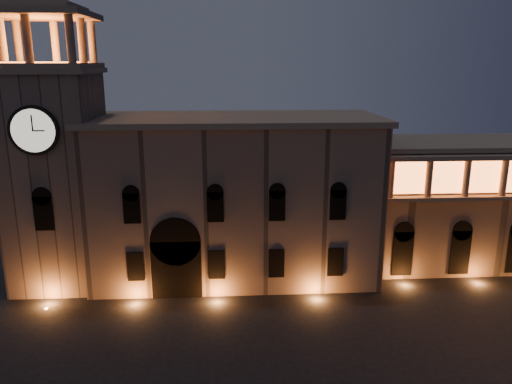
% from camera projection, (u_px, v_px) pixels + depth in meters
% --- Properties ---
extents(government_building, '(30.80, 12.80, 17.60)m').
position_uv_depth(government_building, '(234.00, 198.00, 54.29)').
color(government_building, '#7B6350').
rests_on(government_building, ground).
extents(clock_tower, '(9.80, 9.80, 32.40)m').
position_uv_depth(clock_tower, '(55.00, 168.00, 51.37)').
color(clock_tower, '#7B6350').
rests_on(clock_tower, ground).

